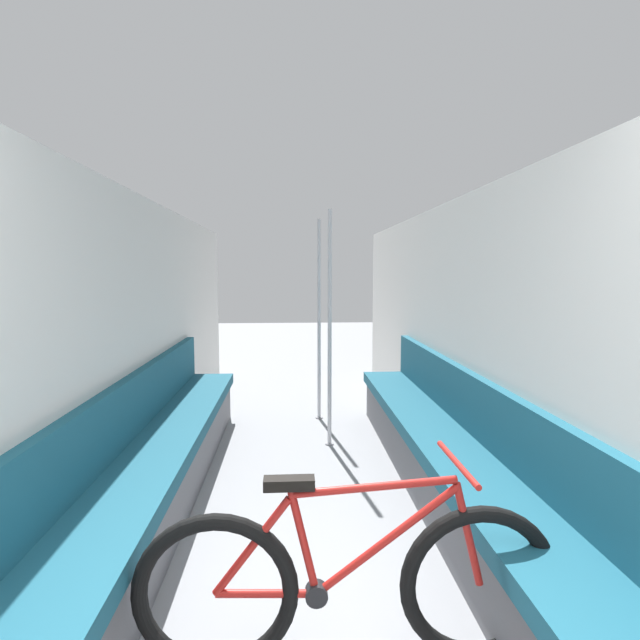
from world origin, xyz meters
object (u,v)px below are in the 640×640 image
Objects in this scene: bicycle at (349,584)px; grab_pole_near at (330,332)px; bench_seat_row_left at (151,474)px; bench_seat_row_right at (453,467)px; grab_pole_far at (319,323)px.

grab_pole_near is at bearing 92.70° from bicycle.
grab_pole_near reaches higher than bench_seat_row_left.
bench_seat_row_right is 2.64× the size of bicycle.
bench_seat_row_right is 1.69m from grab_pole_near.
bench_seat_row_left reaches higher than bicycle.
grab_pole_near is at bearing -86.75° from grab_pole_far.
bench_seat_row_right is at bearing -61.64° from grab_pole_near.
bench_seat_row_left is 2.59m from grab_pole_far.
bench_seat_row_left is 2.64× the size of bicycle.
bicycle is 0.80× the size of grab_pole_near.
bicycle is at bearing -48.31° from bench_seat_row_left.
bench_seat_row_left is 1.97m from bench_seat_row_right.
bench_seat_row_left is at bearing -118.99° from grab_pole_far.
bicycle is (1.13, -1.27, 0.04)m from bench_seat_row_left.
bicycle is at bearing -123.78° from bench_seat_row_right.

